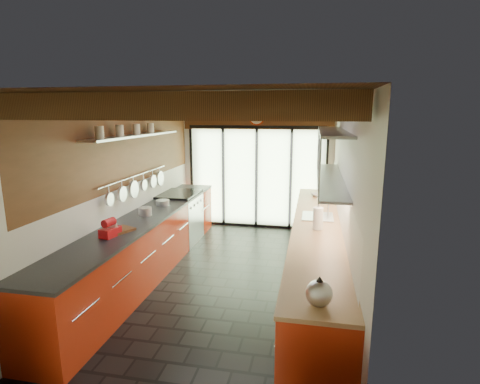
{
  "coord_description": "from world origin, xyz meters",
  "views": [
    {
      "loc": [
        1.19,
        -5.07,
        2.43
      ],
      "look_at": [
        0.1,
        0.4,
        1.25
      ],
      "focal_mm": 28.0,
      "sensor_mm": 36.0,
      "label": 1
    }
  ],
  "objects": [
    {
      "name": "right_counter",
      "position": [
        1.27,
        0.0,
        0.46
      ],
      "size": [
        0.68,
        5.0,
        0.92
      ],
      "color": "#B62A10",
      "rests_on": "ground"
    },
    {
      "name": "left_counter",
      "position": [
        -1.28,
        0.0,
        0.46
      ],
      "size": [
        0.68,
        5.0,
        0.92
      ],
      "color": "#B62A10",
      "rests_on": "ground"
    },
    {
      "name": "bowl",
      "position": [
        1.27,
        1.82,
        0.95
      ],
      "size": [
        0.26,
        0.26,
        0.05
      ],
      "primitive_type": "imported",
      "rotation": [
        0.0,
        0.0,
        0.22
      ],
      "color": "silver",
      "rests_on": "right_counter"
    },
    {
      "name": "room_shell",
      "position": [
        0.0,
        0.0,
        1.65
      ],
      "size": [
        5.5,
        5.5,
        5.5
      ],
      "color": "silver",
      "rests_on": "ground"
    },
    {
      "name": "stand_mixer",
      "position": [
        -1.27,
        -1.01,
        1.01
      ],
      "size": [
        0.2,
        0.28,
        0.24
      ],
      "color": "red",
      "rests_on": "left_counter"
    },
    {
      "name": "kettle",
      "position": [
        1.27,
        -2.25,
        1.03
      ],
      "size": [
        0.28,
        0.3,
        0.25
      ],
      "color": "silver",
      "rests_on": "right_counter"
    },
    {
      "name": "ground",
      "position": [
        0.0,
        0.0,
        0.0
      ],
      "size": [
        5.5,
        5.5,
        0.0
      ],
      "primitive_type": "plane",
      "color": "black",
      "rests_on": "ground"
    },
    {
      "name": "range_stove",
      "position": [
        -1.28,
        1.45,
        0.47
      ],
      "size": [
        0.66,
        0.9,
        0.97
      ],
      "color": "silver",
      "rests_on": "ground"
    },
    {
      "name": "soap_bottle",
      "position": [
        1.27,
        0.43,
        1.0
      ],
      "size": [
        0.1,
        0.1,
        0.17
      ],
      "primitive_type": "imported",
      "rotation": [
        0.0,
        0.0,
        -0.33
      ],
      "color": "silver",
      "rests_on": "right_counter"
    },
    {
      "name": "pot_large",
      "position": [
        -1.27,
        -0.03,
        0.98
      ],
      "size": [
        0.21,
        0.21,
        0.13
      ],
      "primitive_type": "cylinder",
      "rotation": [
        0.0,
        0.0,
        -0.05
      ],
      "color": "silver",
      "rests_on": "left_counter"
    },
    {
      "name": "sink_assembly",
      "position": [
        1.29,
        0.4,
        0.96
      ],
      "size": [
        0.45,
        0.52,
        0.43
      ],
      "color": "silver",
      "rests_on": "right_counter"
    },
    {
      "name": "glass_door",
      "position": [
        0.0,
        2.69,
        1.66
      ],
      "size": [
        2.95,
        0.1,
        2.9
      ],
      "color": "#C6EAAD",
      "rests_on": "ground"
    },
    {
      "name": "left_wall_fixtures",
      "position": [
        -1.47,
        0.25,
        1.8
      ],
      "size": [
        0.28,
        2.6,
        0.96
      ],
      "color": "silver",
      "rests_on": "ground"
    },
    {
      "name": "pot_small",
      "position": [
        -1.27,
        0.64,
        0.96
      ],
      "size": [
        0.23,
        0.23,
        0.09
      ],
      "primitive_type": "cylinder",
      "rotation": [
        0.0,
        0.0,
        0.02
      ],
      "color": "silver",
      "rests_on": "left_counter"
    },
    {
      "name": "cutting_board",
      "position": [
        -1.27,
        -0.84,
        0.94
      ],
      "size": [
        0.39,
        0.45,
        0.03
      ],
      "primitive_type": "cube",
      "rotation": [
        0.0,
        0.0,
        -0.39
      ],
      "color": "brown",
      "rests_on": "left_counter"
    },
    {
      "name": "ceiling_beams",
      "position": [
        -0.0,
        0.38,
        2.46
      ],
      "size": [
        3.14,
        5.06,
        4.9
      ],
      "color": "#593316",
      "rests_on": "ground"
    },
    {
      "name": "upper_cabinets_right",
      "position": [
        1.43,
        0.3,
        1.85
      ],
      "size": [
        0.34,
        3.0,
        3.0
      ],
      "color": "silver",
      "rests_on": "ground"
    },
    {
      "name": "paper_towel",
      "position": [
        1.27,
        -0.23,
        1.07
      ],
      "size": [
        0.14,
        0.14,
        0.35
      ],
      "color": "white",
      "rests_on": "right_counter"
    }
  ]
}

